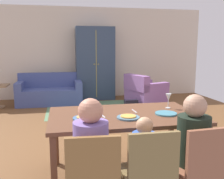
# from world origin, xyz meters

# --- Properties ---
(ground_plane) EXTENTS (7.07, 6.13, 0.02)m
(ground_plane) POSITION_xyz_m (0.00, 0.46, -0.01)
(ground_plane) COLOR brown
(back_wall) EXTENTS (7.07, 0.10, 2.70)m
(back_wall) POSITION_xyz_m (0.00, 3.58, 1.35)
(back_wall) COLOR beige
(back_wall) RESTS_ON ground_plane
(dining_table) EXTENTS (1.71, 1.03, 0.76)m
(dining_table) POSITION_xyz_m (-0.15, -1.48, 0.69)
(dining_table) COLOR brown
(dining_table) RESTS_ON ground_plane
(plate_near_man) EXTENTS (0.25, 0.25, 0.02)m
(plate_near_man) POSITION_xyz_m (-0.62, -1.60, 0.77)
(plate_near_man) COLOR teal
(plate_near_man) RESTS_ON dining_table
(pizza_near_man) EXTENTS (0.17, 0.17, 0.01)m
(pizza_near_man) POSITION_xyz_m (-0.62, -1.60, 0.78)
(pizza_near_man) COLOR tan
(pizza_near_man) RESTS_ON plate_near_man
(plate_near_child) EXTENTS (0.25, 0.25, 0.02)m
(plate_near_child) POSITION_xyz_m (-0.15, -1.66, 0.77)
(plate_near_child) COLOR slate
(plate_near_child) RESTS_ON dining_table
(pizza_near_child) EXTENTS (0.17, 0.17, 0.01)m
(pizza_near_child) POSITION_xyz_m (-0.15, -1.66, 0.78)
(pizza_near_child) COLOR gold
(pizza_near_child) RESTS_ON plate_near_child
(plate_near_woman) EXTENTS (0.25, 0.25, 0.02)m
(plate_near_woman) POSITION_xyz_m (0.32, -1.58, 0.77)
(plate_near_woman) COLOR teal
(plate_near_woman) RESTS_ON dining_table
(wine_glass) EXTENTS (0.07, 0.07, 0.19)m
(wine_glass) POSITION_xyz_m (0.47, -1.30, 0.89)
(wine_glass) COLOR silver
(wine_glass) RESTS_ON dining_table
(fork) EXTENTS (0.03, 0.15, 0.01)m
(fork) POSITION_xyz_m (-0.41, -1.53, 0.76)
(fork) COLOR silver
(fork) RESTS_ON dining_table
(knife) EXTENTS (0.02, 0.17, 0.01)m
(knife) POSITION_xyz_m (0.00, -1.38, 0.76)
(knife) COLOR silver
(knife) RESTS_ON dining_table
(dining_chair_man) EXTENTS (0.44, 0.44, 0.87)m
(dining_chair_man) POSITION_xyz_m (-0.62, -2.36, 0.49)
(dining_chair_man) COLOR brown
(dining_chair_man) RESTS_ON ground_plane
(person_man) EXTENTS (0.30, 0.41, 1.11)m
(person_man) POSITION_xyz_m (-0.62, -2.18, 0.51)
(person_man) COLOR #3C3153
(person_man) RESTS_ON ground_plane
(dining_chair_child) EXTENTS (0.42, 0.42, 0.87)m
(dining_chair_child) POSITION_xyz_m (-0.15, -2.36, 0.49)
(dining_chair_child) COLOR olive
(dining_chair_child) RESTS_ON ground_plane
(person_child) EXTENTS (0.22, 0.29, 0.92)m
(person_child) POSITION_xyz_m (-0.15, -2.19, 0.43)
(person_child) COLOR #283144
(person_child) RESTS_ON ground_plane
(dining_chair_woman) EXTENTS (0.45, 0.45, 0.87)m
(dining_chair_woman) POSITION_xyz_m (0.33, -2.36, 0.49)
(dining_chair_woman) COLOR #93583D
(dining_chair_woman) RESTS_ON ground_plane
(person_woman) EXTENTS (0.30, 0.41, 1.11)m
(person_woman) POSITION_xyz_m (0.32, -2.18, 0.51)
(person_woman) COLOR #303546
(person_woman) RESTS_ON ground_plane
(area_rug) EXTENTS (2.60, 1.80, 0.01)m
(area_rug) POSITION_xyz_m (0.06, 1.93, 0.00)
(area_rug) COLOR #5A815A
(area_rug) RESTS_ON ground_plane
(couch) EXTENTS (1.71, 0.86, 0.82)m
(couch) POSITION_xyz_m (-1.19, 2.79, 0.30)
(couch) COLOR #414F89
(couch) RESTS_ON ground_plane
(armchair) EXTENTS (1.11, 1.10, 0.82)m
(armchair) POSITION_xyz_m (1.29, 2.11, 0.32)
(armchair) COLOR #8D5D9C
(armchair) RESTS_ON ground_plane
(armoire) EXTENTS (1.10, 0.59, 2.10)m
(armoire) POSITION_xyz_m (0.11, 3.19, 1.05)
(armoire) COLOR #2E3E56
(armoire) RESTS_ON ground_plane
(handbag) EXTENTS (0.32, 0.16, 0.26)m
(handbag) POSITION_xyz_m (0.79, 1.63, 0.13)
(handbag) COLOR black
(handbag) RESTS_ON ground_plane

